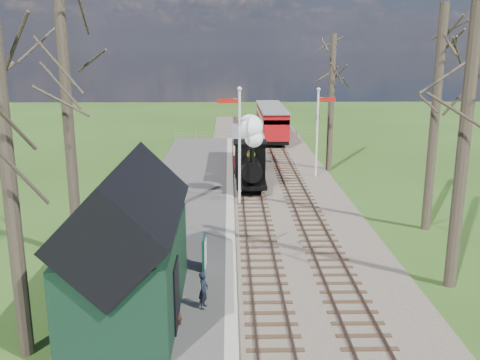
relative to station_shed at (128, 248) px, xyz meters
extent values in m
ellipsoid|color=#385B23|center=(-20.70, 56.00, -17.03)|extent=(57.60, 36.00, 16.20)
ellipsoid|color=#385B23|center=(14.30, 61.00, -20.31)|extent=(70.40, 44.00, 19.80)
ellipsoid|color=#385B23|center=(-3.70, 66.00, -18.67)|extent=(64.00, 40.00, 18.00)
cube|color=brown|center=(5.60, 18.00, -2.22)|extent=(8.00, 60.00, 0.10)
cube|color=brown|center=(3.80, 18.00, -2.13)|extent=(0.07, 60.00, 0.12)
cube|color=brown|center=(4.80, 18.00, -2.13)|extent=(0.07, 60.00, 0.12)
cube|color=#38281C|center=(4.30, 18.00, -2.17)|extent=(1.60, 60.00, 0.09)
cube|color=brown|center=(6.40, 18.00, -2.13)|extent=(0.07, 60.00, 0.12)
cube|color=brown|center=(7.40, 18.00, -2.13)|extent=(0.07, 60.00, 0.12)
cube|color=#38281C|center=(6.90, 18.00, -2.17)|extent=(1.60, 60.00, 0.09)
cube|color=#474442|center=(0.80, 10.00, -2.17)|extent=(5.00, 44.00, 0.20)
cube|color=#B2AD9E|center=(3.10, 10.00, -2.16)|extent=(0.40, 44.00, 0.21)
cube|color=black|center=(0.00, 0.00, -0.77)|extent=(3.00, 6.00, 2.60)
cube|color=black|center=(0.00, 0.00, 1.08)|extent=(3.25, 6.30, 3.25)
cube|color=black|center=(1.52, -1.00, -1.07)|extent=(0.06, 1.20, 2.00)
cylinder|color=silver|center=(3.60, 12.00, 0.73)|extent=(0.14, 0.14, 6.00)
sphere|color=silver|center=(3.60, 12.00, 3.83)|extent=(0.24, 0.24, 0.24)
cube|color=#B7140F|center=(3.05, 12.00, 3.23)|extent=(1.10, 0.08, 0.22)
cube|color=black|center=(3.60, 12.00, 2.13)|extent=(0.18, 0.06, 0.30)
cylinder|color=silver|center=(8.60, 18.00, 0.48)|extent=(0.14, 0.14, 5.50)
sphere|color=silver|center=(8.60, 18.00, 3.33)|extent=(0.24, 0.24, 0.24)
cube|color=#B7140F|center=(9.15, 18.00, 2.73)|extent=(1.10, 0.08, 0.22)
cube|color=black|center=(8.60, 18.00, 1.63)|extent=(0.18, 0.06, 0.30)
cylinder|color=#382D23|center=(-2.50, -2.00, 2.23)|extent=(0.39, 0.39, 9.00)
cylinder|color=#382D23|center=(-3.00, 5.00, 3.23)|extent=(0.41, 0.41, 11.00)
cylinder|color=#382D23|center=(10.80, 2.00, 3.73)|extent=(0.42, 0.42, 12.00)
cylinder|color=#382D23|center=(12.10, 8.00, 2.73)|extent=(0.40, 0.40, 10.00)
cylinder|color=#382D23|center=(9.80, 20.00, 2.23)|extent=(0.39, 0.39, 9.00)
cube|color=slate|center=(4.60, 32.00, -1.52)|extent=(12.60, 0.02, 0.01)
cube|color=slate|center=(4.60, 32.00, -1.82)|extent=(12.60, 0.02, 0.02)
cylinder|color=slate|center=(4.60, 32.00, -1.77)|extent=(0.08, 0.08, 1.00)
cube|color=black|center=(4.30, 14.86, -1.62)|extent=(1.68, 3.95, 0.25)
cylinder|color=black|center=(4.30, 14.27, -0.74)|extent=(1.09, 2.57, 1.09)
cube|color=black|center=(4.30, 16.04, -0.64)|extent=(1.78, 1.58, 1.97)
cylinder|color=black|center=(4.30, 13.28, 0.15)|extent=(0.28, 0.28, 0.79)
sphere|color=gold|center=(4.30, 14.56, -0.04)|extent=(0.51, 0.51, 0.51)
sphere|color=white|center=(4.40, 13.28, 1.09)|extent=(0.99, 0.99, 0.99)
sphere|color=white|center=(4.20, 13.38, 1.68)|extent=(1.38, 1.38, 1.38)
cylinder|color=black|center=(3.80, 13.68, -1.75)|extent=(0.10, 0.63, 0.63)
cylinder|color=black|center=(4.80, 13.68, -1.75)|extent=(0.10, 0.63, 0.63)
cube|color=black|center=(4.30, 20.86, -1.72)|extent=(1.88, 6.91, 0.30)
cube|color=#5B141A|center=(4.30, 20.86, -1.13)|extent=(1.97, 6.91, 0.89)
cube|color=beige|center=(4.30, 20.86, -0.24)|extent=(1.97, 6.91, 0.89)
cube|color=slate|center=(4.30, 20.86, 0.25)|extent=(2.07, 7.11, 0.12)
cube|color=black|center=(6.90, 30.13, -1.69)|extent=(2.04, 5.37, 0.32)
cube|color=#AA0E12|center=(6.90, 30.13, -1.05)|extent=(2.15, 5.37, 0.97)
cube|color=beige|center=(6.90, 30.13, -0.08)|extent=(2.15, 5.37, 0.97)
cube|color=slate|center=(6.90, 30.13, 0.46)|extent=(2.26, 5.59, 0.13)
cube|color=black|center=(6.90, 35.63, -1.69)|extent=(2.04, 5.37, 0.32)
cube|color=#AA0E12|center=(6.90, 35.63, -1.05)|extent=(2.15, 5.37, 0.97)
cube|color=beige|center=(6.90, 35.63, -0.08)|extent=(2.15, 5.37, 0.97)
cube|color=slate|center=(6.90, 35.63, 0.46)|extent=(2.26, 5.59, 0.13)
cube|color=#0F4636|center=(2.12, 3.18, -1.46)|extent=(0.12, 0.83, 1.21)
cube|color=silver|center=(2.17, 3.18, -1.46)|extent=(0.05, 0.72, 0.99)
cube|color=#462819|center=(1.32, -0.37, -1.85)|extent=(0.66, 1.40, 0.06)
cube|color=#462819|center=(1.16, -0.41, -1.59)|extent=(0.33, 1.32, 0.58)
cube|color=#462819|center=(1.47, -0.94, -1.97)|extent=(0.06, 0.06, 0.19)
cube|color=#462819|center=(1.18, 0.21, -1.97)|extent=(0.06, 0.06, 0.19)
imported|color=black|center=(2.24, 0.14, -1.47)|extent=(0.37, 0.49, 1.19)
camera|label=1|loc=(3.06, -15.19, 5.91)|focal=40.00mm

